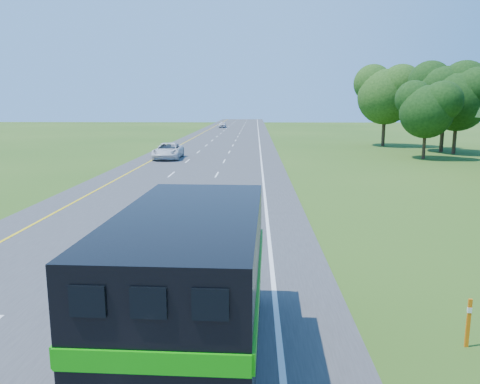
# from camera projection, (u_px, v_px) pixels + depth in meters

# --- Properties ---
(road) EXTENTS (15.00, 260.00, 0.04)m
(road) POSITION_uv_depth(u_px,v_px,m) (209.00, 158.00, 49.24)
(road) COLOR #38383A
(road) RESTS_ON ground
(lane_markings) EXTENTS (11.15, 260.00, 0.01)m
(lane_markings) POSITION_uv_depth(u_px,v_px,m) (209.00, 158.00, 49.24)
(lane_markings) COLOR yellow
(lane_markings) RESTS_ON road
(horse_truck) EXTENTS (2.79, 8.24, 3.61)m
(horse_truck) POSITION_uv_depth(u_px,v_px,m) (196.00, 285.00, 9.47)
(horse_truck) COLOR black
(horse_truck) RESTS_ON road
(white_suv) EXTENTS (2.84, 5.91, 1.62)m
(white_suv) POSITION_uv_depth(u_px,v_px,m) (168.00, 151.00, 48.21)
(white_suv) COLOR silver
(white_suv) RESTS_ON road
(far_car) EXTENTS (1.69, 4.18, 1.42)m
(far_car) POSITION_uv_depth(u_px,v_px,m) (222.00, 125.00, 112.18)
(far_car) COLOR silver
(far_car) RESTS_ON road
(delineator) EXTENTS (0.10, 0.05, 1.19)m
(delineator) POSITION_uv_depth(u_px,v_px,m) (468.00, 321.00, 10.81)
(delineator) COLOR orange
(delineator) RESTS_ON ground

